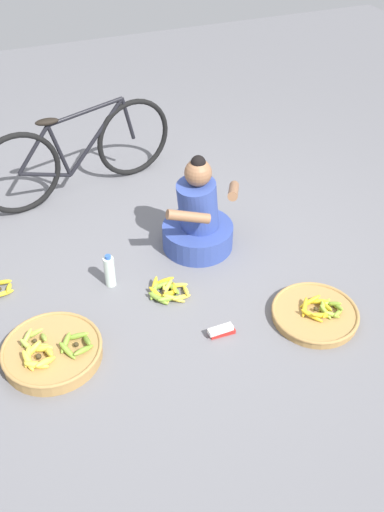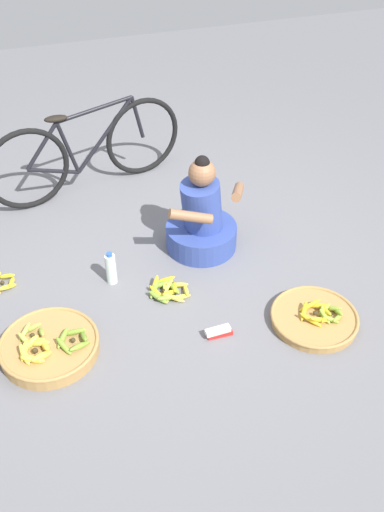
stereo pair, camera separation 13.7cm
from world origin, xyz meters
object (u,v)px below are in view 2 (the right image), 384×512
Objects in this scene: vendor_woman_front at (202,220)px; banana_basket_front_left at (49,346)px; banana_basket_mid_right at (315,318)px; loose_bananas_near_vendor at (167,290)px; bicycle_leaning at (87,151)px; water_bottle at (111,269)px; loose_bananas_front_center at (3,282)px; packet_carton_stack at (219,332)px.

banana_basket_front_left is at bearing -150.18° from vendor_woman_front.
banana_basket_mid_right is 0.98m from loose_bananas_near_vendor.
bicycle_leaning is 1.25m from water_bottle.
loose_bananas_front_center is at bearing 157.48° from loose_bananas_near_vendor.
banana_basket_front_left is 3.45× the size of packet_carton_stack.
loose_bananas_near_vendor is (-0.39, -0.42, -0.21)m from vendor_woman_front.
banana_basket_mid_right is 1.66m from banana_basket_front_left.
banana_basket_mid_right is at bearing -7.64° from packet_carton_stack.
bicycle_leaning is 1.52m from loose_bananas_near_vendor.
bicycle_leaning reaches higher than loose_bananas_front_center.
packet_carton_stack is (0.19, -0.47, 0.00)m from loose_bananas_near_vendor.
packet_carton_stack is (-0.19, -0.89, -0.21)m from vendor_woman_front.
vendor_woman_front reaches higher than water_bottle.
vendor_woman_front is 0.93m from packet_carton_stack.
packet_carton_stack is at bearing -10.69° from banana_basket_front_left.
bicycle_leaning reaches higher than banana_basket_mid_right.
loose_bananas_front_center is at bearing 107.53° from banana_basket_front_left.
banana_basket_front_left is (-1.21, -0.69, -0.18)m from vendor_woman_front.
banana_basket_mid_right is at bearing -66.24° from vendor_woman_front.
water_bottle is (0.49, 0.51, 0.06)m from banana_basket_front_left.
bicycle_leaning is 6.57× the size of water_bottle.
vendor_woman_front is 4.34× the size of packet_carton_stack.
banana_basket_mid_right is at bearing -62.41° from bicycle_leaning.
packet_carton_stack is at bearing 172.36° from banana_basket_mid_right.
bicycle_leaning reaches higher than banana_basket_front_left.
banana_basket_front_left reaches higher than banana_basket_mid_right.
packet_carton_stack is (1.02, -0.19, -0.03)m from banana_basket_front_left.
banana_basket_front_left is at bearing -161.41° from loose_bananas_near_vendor.
loose_bananas_front_center is (-0.81, -1.03, -0.33)m from bicycle_leaning.
water_bottle reaches higher than loose_bananas_front_center.
vendor_woman_front is 1.41m from banana_basket_front_left.
vendor_woman_front is at bearing -0.65° from loose_bananas_front_center.
bicycle_leaning is 2.30m from banana_basket_mid_right.
vendor_woman_front is 1.22m from bicycle_leaning.
packet_carton_stack is (-0.62, 0.08, -0.01)m from banana_basket_mid_right.
banana_basket_front_left is (-0.58, -1.74, -0.30)m from bicycle_leaning.
banana_basket_front_left is (-1.64, 0.28, 0.02)m from banana_basket_mid_right.
banana_basket_front_left is at bearing -72.47° from loose_bananas_front_center.
banana_basket_mid_right reaches higher than loose_bananas_front_center.
banana_basket_mid_right is 2.11m from loose_bananas_front_center.
banana_basket_mid_right is at bearing -9.54° from banana_basket_front_left.
banana_basket_mid_right is 1.39m from water_bottle.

